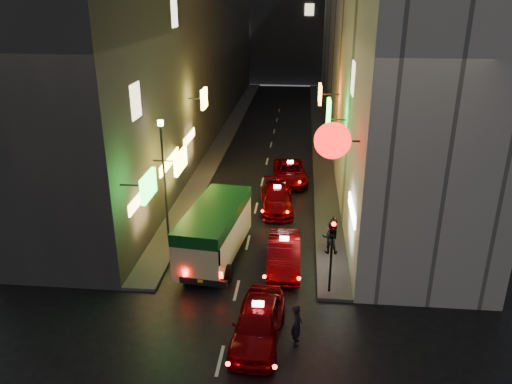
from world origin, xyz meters
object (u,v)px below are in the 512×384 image
(taxi_near, at_px, (258,320))
(lamp_post, at_px, (164,173))
(minibus, at_px, (215,227))
(pedestrian_crossing, at_px, (297,322))
(traffic_light, at_px, (333,240))

(taxi_near, xyz_separation_m, lamp_post, (-5.43, 7.70, 2.86))
(minibus, bearing_deg, pedestrian_crossing, -56.19)
(traffic_light, distance_m, lamp_post, 9.42)
(lamp_post, bearing_deg, taxi_near, -54.79)
(minibus, bearing_deg, traffic_light, -27.26)
(minibus, height_order, pedestrian_crossing, minibus)
(pedestrian_crossing, xyz_separation_m, traffic_light, (1.34, 3.27, 1.74))
(traffic_light, bearing_deg, lamp_post, 151.09)
(minibus, distance_m, taxi_near, 6.55)
(taxi_near, height_order, traffic_light, traffic_light)
(pedestrian_crossing, height_order, traffic_light, traffic_light)
(minibus, distance_m, pedestrian_crossing, 7.32)
(traffic_light, xyz_separation_m, lamp_post, (-8.20, 4.53, 1.04))
(lamp_post, bearing_deg, traffic_light, -28.91)
(minibus, xyz_separation_m, taxi_near, (2.62, -5.95, -0.83))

